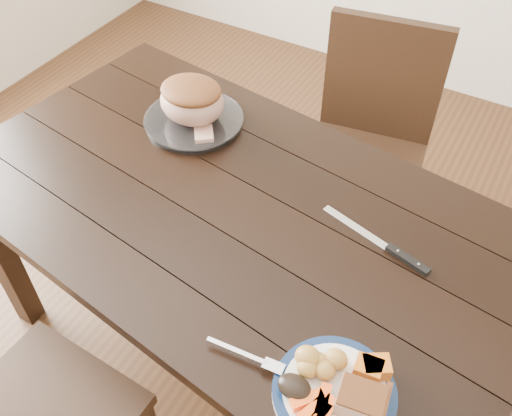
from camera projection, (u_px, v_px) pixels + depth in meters
The scene contains 15 objects.
ground at pixel (240, 349), 2.07m from camera, with size 4.00×4.00×0.00m, color #472B16.
dining_table at pixel (235, 229), 1.60m from camera, with size 1.71×1.11×0.75m.
chair_far at pixel (369, 136), 2.09m from camera, with size 0.49×0.49×0.93m.
dinner_plate at pixel (334, 393), 1.15m from camera, with size 0.25×0.25×0.02m, color white.
plate_rim at pixel (335, 391), 1.15m from camera, with size 0.25×0.25×0.02m, color #0C1E40.
serving_platter at pixel (194, 121), 1.77m from camera, with size 0.30×0.30×0.02m, color white.
pork_slice at pixel (361, 401), 1.11m from camera, with size 0.09×0.07×0.04m, color tan.
roasted_potatoes at pixel (319, 362), 1.16m from camera, with size 0.10×0.09×0.05m.
carrot_batons at pixel (317, 409), 1.11m from camera, with size 0.08×0.11×0.02m.
pumpkin_wedges at pixel (372, 368), 1.16m from camera, with size 0.08×0.07×0.04m.
dark_mushroom at pixel (294, 387), 1.13m from camera, with size 0.07×0.05×0.03m, color black.
fork at pixel (251, 357), 1.19m from camera, with size 0.18×0.03×0.00m.
roast_joint at pixel (192, 102), 1.72m from camera, with size 0.20×0.17×0.13m, color tan.
cut_slice at pixel (204, 134), 1.70m from camera, with size 0.07×0.06×0.02m, color tan.
carving_knife at pixel (394, 251), 1.41m from camera, with size 0.32×0.10×0.01m.
Camera 1 is at (0.59, -0.89, 1.85)m, focal length 40.00 mm.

